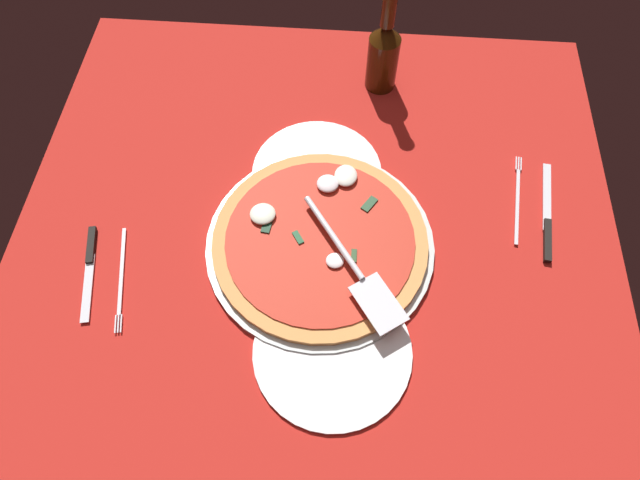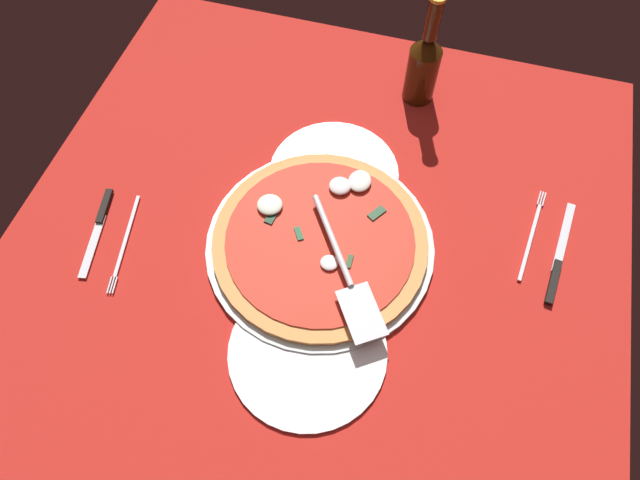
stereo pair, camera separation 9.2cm
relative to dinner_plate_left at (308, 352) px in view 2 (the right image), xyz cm
name	(u,v)px [view 2 (the right image)]	position (x,y,z in cm)	size (l,w,h in cm)	color
ground_plane	(317,237)	(20.37, 4.35, -1.00)	(104.21, 104.21, 0.80)	#B2211A
checker_pattern	(317,236)	(20.37, 4.35, -0.55)	(104.21, 104.21, 0.10)	silver
pizza_pan	(320,245)	(18.43, 3.32, 0.17)	(38.56, 38.56, 1.34)	silver
dinner_plate_left	(308,352)	(0.00, 0.00, 0.00)	(24.44, 24.44, 1.00)	white
dinner_plate_right	(334,173)	(33.77, 5.06, 0.00)	(23.64, 23.64, 1.00)	white
pizza	(320,239)	(18.75, 3.38, 1.60)	(36.18, 36.18, 2.77)	#DE944E
pizza_server	(345,271)	(12.90, -2.40, 3.95)	(23.83, 17.87, 1.00)	silver
place_setting_near	(545,249)	(28.39, -33.57, -0.13)	(22.00, 13.52, 1.40)	white
place_setting_far	(112,234)	(10.76, 38.46, -0.14)	(19.63, 14.81, 1.40)	white
beer_bottle	(424,64)	(57.04, -5.92, 8.03)	(6.10, 6.10, 23.22)	#361C07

